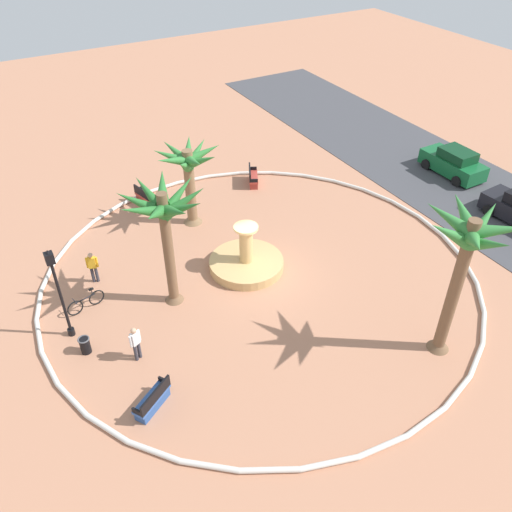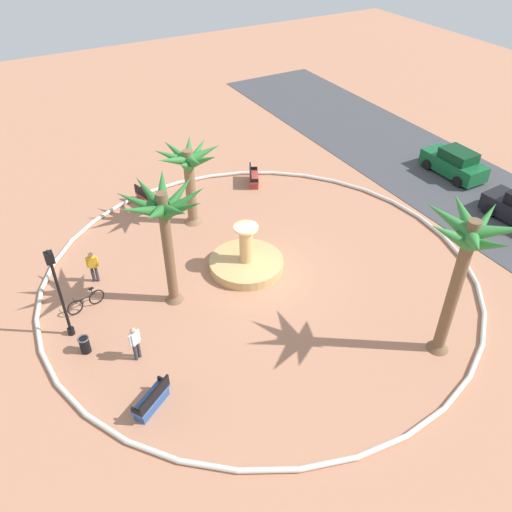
{
  "view_description": "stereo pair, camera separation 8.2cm",
  "coord_description": "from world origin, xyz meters",
  "px_view_note": "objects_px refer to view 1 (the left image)",
  "views": [
    {
      "loc": [
        16.33,
        -9.49,
        15.46
      ],
      "look_at": [
        -0.25,
        -0.08,
        1.0
      ],
      "focal_mm": 36.9,
      "sensor_mm": 36.0,
      "label": 1
    },
    {
      "loc": [
        16.37,
        -9.41,
        15.46
      ],
      "look_at": [
        -0.25,
        -0.08,
        1.0
      ],
      "focal_mm": 36.9,
      "sensor_mm": 36.0,
      "label": 2
    }
  ],
  "objects_px": {
    "palm_tree_near_fountain": "(165,216)",
    "trash_bin": "(85,345)",
    "lamppost": "(58,288)",
    "parked_car_leftmost": "(453,163)",
    "fountain": "(246,262)",
    "bench_east": "(153,401)",
    "bench_west": "(253,178)",
    "person_cyclist_helmet": "(93,266)",
    "person_cyclist_photo": "(136,342)",
    "bicycle_red_frame": "(86,302)",
    "palm_tree_by_curb": "(466,253)",
    "bench_north": "(146,199)",
    "palm_tree_mid_plaza": "(188,167)"
  },
  "relations": [
    {
      "from": "palm_tree_near_fountain",
      "to": "bench_east",
      "type": "relative_size",
      "value": 3.49
    },
    {
      "from": "palm_tree_near_fountain",
      "to": "bench_north",
      "type": "relative_size",
      "value": 3.37
    },
    {
      "from": "bench_east",
      "to": "bench_north",
      "type": "bearing_deg",
      "value": 160.79
    },
    {
      "from": "person_cyclist_helmet",
      "to": "person_cyclist_photo",
      "type": "bearing_deg",
      "value": 1.28
    },
    {
      "from": "bench_west",
      "to": "lamppost",
      "type": "height_order",
      "value": "lamppost"
    },
    {
      "from": "palm_tree_near_fountain",
      "to": "trash_bin",
      "type": "height_order",
      "value": "palm_tree_near_fountain"
    },
    {
      "from": "trash_bin",
      "to": "person_cyclist_helmet",
      "type": "height_order",
      "value": "person_cyclist_helmet"
    },
    {
      "from": "bench_west",
      "to": "parked_car_leftmost",
      "type": "xyz_separation_m",
      "value": [
        4.97,
        11.11,
        0.43
      ]
    },
    {
      "from": "fountain",
      "to": "bench_north",
      "type": "distance_m",
      "value": 8.06
    },
    {
      "from": "person_cyclist_helmet",
      "to": "parked_car_leftmost",
      "type": "xyz_separation_m",
      "value": [
        0.61,
        21.78,
        -0.11
      ]
    },
    {
      "from": "parked_car_leftmost",
      "to": "trash_bin",
      "type": "bearing_deg",
      "value": -81.54
    },
    {
      "from": "fountain",
      "to": "trash_bin",
      "type": "relative_size",
      "value": 4.79
    },
    {
      "from": "lamppost",
      "to": "person_cyclist_photo",
      "type": "bearing_deg",
      "value": 36.91
    },
    {
      "from": "bench_west",
      "to": "parked_car_leftmost",
      "type": "height_order",
      "value": "parked_car_leftmost"
    },
    {
      "from": "bicycle_red_frame",
      "to": "person_cyclist_helmet",
      "type": "distance_m",
      "value": 1.92
    },
    {
      "from": "palm_tree_near_fountain",
      "to": "bench_east",
      "type": "xyz_separation_m",
      "value": [
        4.9,
        -2.84,
        -4.04
      ]
    },
    {
      "from": "palm_tree_mid_plaza",
      "to": "bicycle_red_frame",
      "type": "height_order",
      "value": "palm_tree_mid_plaza"
    },
    {
      "from": "palm_tree_by_curb",
      "to": "lamppost",
      "type": "distance_m",
      "value": 14.85
    },
    {
      "from": "palm_tree_near_fountain",
      "to": "bench_west",
      "type": "relative_size",
      "value": 3.41
    },
    {
      "from": "trash_bin",
      "to": "bench_north",
      "type": "bearing_deg",
      "value": 147.65
    },
    {
      "from": "palm_tree_mid_plaza",
      "to": "person_cyclist_helmet",
      "type": "bearing_deg",
      "value": -68.4
    },
    {
      "from": "palm_tree_by_curb",
      "to": "bench_north",
      "type": "bearing_deg",
      "value": -158.77
    },
    {
      "from": "bench_east",
      "to": "lamppost",
      "type": "xyz_separation_m",
      "value": [
        -5.02,
        -1.62,
        2.15
      ]
    },
    {
      "from": "palm_tree_mid_plaza",
      "to": "bicycle_red_frame",
      "type": "distance_m",
      "value": 8.32
    },
    {
      "from": "palm_tree_near_fountain",
      "to": "person_cyclist_photo",
      "type": "xyz_separation_m",
      "value": [
        2.45,
        -2.53,
        -3.49
      ]
    },
    {
      "from": "bench_north",
      "to": "person_cyclist_helmet",
      "type": "distance_m",
      "value": 6.88
    },
    {
      "from": "bench_east",
      "to": "bicycle_red_frame",
      "type": "distance_m",
      "value": 6.24
    },
    {
      "from": "fountain",
      "to": "palm_tree_mid_plaza",
      "type": "height_order",
      "value": "palm_tree_mid_plaza"
    },
    {
      "from": "palm_tree_mid_plaza",
      "to": "bench_east",
      "type": "height_order",
      "value": "palm_tree_mid_plaza"
    },
    {
      "from": "palm_tree_mid_plaza",
      "to": "bench_north",
      "type": "height_order",
      "value": "palm_tree_mid_plaza"
    },
    {
      "from": "lamppost",
      "to": "trash_bin",
      "type": "bearing_deg",
      "value": 12.14
    },
    {
      "from": "trash_bin",
      "to": "parked_car_leftmost",
      "type": "distance_m",
      "value": 23.58
    },
    {
      "from": "bench_east",
      "to": "lamppost",
      "type": "relative_size",
      "value": 0.38
    },
    {
      "from": "lamppost",
      "to": "parked_car_leftmost",
      "type": "distance_m",
      "value": 23.76
    },
    {
      "from": "person_cyclist_helmet",
      "to": "bench_north",
      "type": "bearing_deg",
      "value": 140.26
    },
    {
      "from": "fountain",
      "to": "bench_north",
      "type": "xyz_separation_m",
      "value": [
        -7.78,
        -2.09,
        0.02
      ]
    },
    {
      "from": "trash_bin",
      "to": "bench_west",
      "type": "bearing_deg",
      "value": 124.63
    },
    {
      "from": "bicycle_red_frame",
      "to": "bench_north",
      "type": "bearing_deg",
      "value": 142.96
    },
    {
      "from": "lamppost",
      "to": "parked_car_leftmost",
      "type": "bearing_deg",
      "value": 95.38
    },
    {
      "from": "bicycle_red_frame",
      "to": "parked_car_leftmost",
      "type": "height_order",
      "value": "parked_car_leftmost"
    },
    {
      "from": "fountain",
      "to": "bench_east",
      "type": "bearing_deg",
      "value": -51.24
    },
    {
      "from": "trash_bin",
      "to": "parked_car_leftmost",
      "type": "relative_size",
      "value": 0.18
    },
    {
      "from": "palm_tree_near_fountain",
      "to": "person_cyclist_helmet",
      "type": "height_order",
      "value": "palm_tree_near_fountain"
    },
    {
      "from": "bench_east",
      "to": "person_cyclist_photo",
      "type": "bearing_deg",
      "value": 172.8
    },
    {
      "from": "fountain",
      "to": "person_cyclist_photo",
      "type": "xyz_separation_m",
      "value": [
        2.9,
        -6.35,
        0.57
      ]
    },
    {
      "from": "fountain",
      "to": "trash_bin",
      "type": "distance_m",
      "value": 8.17
    },
    {
      "from": "palm_tree_near_fountain",
      "to": "fountain",
      "type": "bearing_deg",
      "value": 96.71
    },
    {
      "from": "bench_north",
      "to": "trash_bin",
      "type": "height_order",
      "value": "bench_north"
    },
    {
      "from": "bench_east",
      "to": "bench_north",
      "type": "height_order",
      "value": "same"
    },
    {
      "from": "palm_tree_mid_plaza",
      "to": "person_cyclist_helmet",
      "type": "distance_m",
      "value": 6.75
    }
  ]
}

